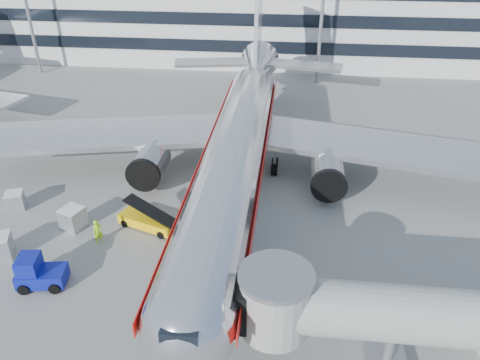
# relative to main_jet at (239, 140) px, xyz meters

# --- Properties ---
(ground) EXTENTS (180.00, 180.00, 0.00)m
(ground) POSITION_rel_main_jet_xyz_m (0.00, -11.72, -4.23)
(ground) COLOR gray
(ground) RESTS_ON ground
(lead_in_line) EXTENTS (0.25, 70.00, 0.01)m
(lead_in_line) POSITION_rel_main_jet_xyz_m (0.00, -1.72, -4.23)
(lead_in_line) COLOR #F5B30C
(lead_in_line) RESTS_ON ground
(main_jet) EXTENTS (50.95, 48.70, 16.06)m
(main_jet) POSITION_rel_main_jet_xyz_m (0.00, 0.00, 0.00)
(main_jet) COLOR silver
(main_jet) RESTS_ON ground
(jet_bridge) EXTENTS (17.80, 4.50, 7.00)m
(jet_bridge) POSITION_rel_main_jet_xyz_m (12.18, -19.72, -0.36)
(jet_bridge) COLOR silver
(jet_bridge) RESTS_ON ground
(terminal) EXTENTS (150.00, 24.25, 15.60)m
(terminal) POSITION_rel_main_jet_xyz_m (0.00, 46.23, 3.57)
(terminal) COLOR silver
(terminal) RESTS_ON ground
(belt_loader) EXTENTS (5.17, 3.25, 2.42)m
(belt_loader) POSITION_rel_main_jet_xyz_m (-6.40, -8.19, -3.55)
(belt_loader) COLOR yellow
(belt_loader) RESTS_ON ground
(baggage_tug) EXTENTS (3.39, 2.44, 2.36)m
(baggage_tug) POSITION_rel_main_jet_xyz_m (-11.84, -15.54, -3.21)
(baggage_tug) COLOR #0D1793
(baggage_tug) RESTS_ON ground
(cargo_container_left) EXTENTS (2.11, 2.11, 1.75)m
(cargo_container_left) POSITION_rel_main_jet_xyz_m (-12.37, -8.86, -3.36)
(cargo_container_left) COLOR #B0B3B7
(cargo_container_left) RESTS_ON ground
(cargo_container_right) EXTENTS (1.87, 1.87, 1.53)m
(cargo_container_right) POSITION_rel_main_jet_xyz_m (-18.44, -6.78, -3.46)
(cargo_container_right) COLOR #B0B3B7
(cargo_container_right) RESTS_ON ground
(ramp_worker) EXTENTS (0.84, 0.86, 2.00)m
(ramp_worker) POSITION_rel_main_jet_xyz_m (-9.62, -10.56, -3.24)
(ramp_worker) COLOR #A2F71A
(ramp_worker) RESTS_ON ground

